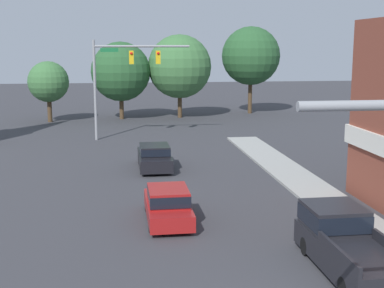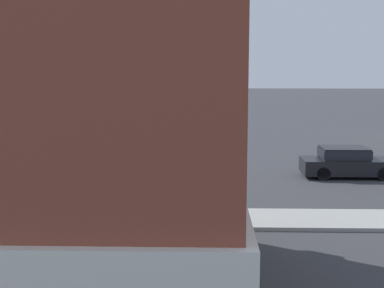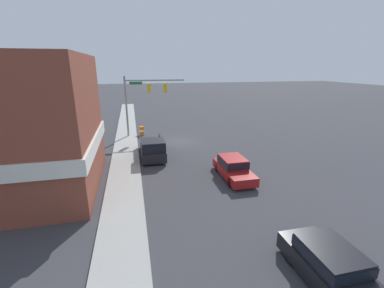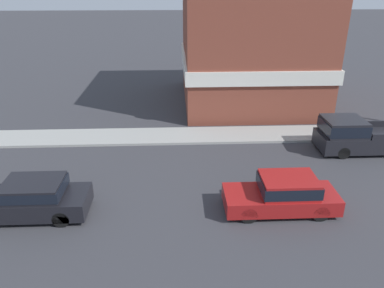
% 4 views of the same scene
% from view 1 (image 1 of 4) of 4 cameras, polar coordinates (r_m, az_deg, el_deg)
% --- Properties ---
extents(far_signal_assembly, '(7.64, 0.49, 7.90)m').
position_cam_1_polar(far_signal_assembly, '(42.96, -7.36, 8.06)').
color(far_signal_assembly, gray).
rests_on(far_signal_assembly, ground).
extents(car_lead, '(1.80, 4.55, 1.50)m').
position_cam_1_polar(car_lead, '(22.95, -2.59, -6.36)').
color(car_lead, black).
rests_on(car_lead, ground).
extents(car_second_ahead, '(1.88, 4.68, 1.51)m').
position_cam_1_polar(car_second_ahead, '(32.71, -4.02, -1.30)').
color(car_second_ahead, black).
rests_on(car_second_ahead, ground).
extents(pickup_truck_parked, '(2.03, 5.43, 1.88)m').
position_cam_1_polar(pickup_truck_parked, '(19.02, 15.93, -9.89)').
color(pickup_truck_parked, black).
rests_on(pickup_truck_parked, ground).
extents(backdrop_tree_left_far, '(4.00, 4.00, 5.98)m').
position_cam_1_polar(backdrop_tree_left_far, '(54.60, -15.08, 6.42)').
color(backdrop_tree_left_far, '#4C3823').
rests_on(backdrop_tree_left_far, ground).
extents(backdrop_tree_left_mid, '(6.04, 6.04, 7.89)m').
position_cam_1_polar(backdrop_tree_left_mid, '(55.36, -7.61, 7.66)').
color(backdrop_tree_left_mid, '#4C3823').
rests_on(backdrop_tree_left_mid, ground).
extents(backdrop_tree_center, '(6.59, 6.59, 8.64)m').
position_cam_1_polar(backdrop_tree_center, '(56.01, -1.33, 8.26)').
color(backdrop_tree_center, '#4C3823').
rests_on(backdrop_tree_center, ground).
extents(backdrop_tree_right_mid, '(6.42, 6.42, 9.58)m').
position_cam_1_polar(backdrop_tree_right_mid, '(60.00, 6.29, 9.32)').
color(backdrop_tree_right_mid, '#4C3823').
rests_on(backdrop_tree_right_mid, ground).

